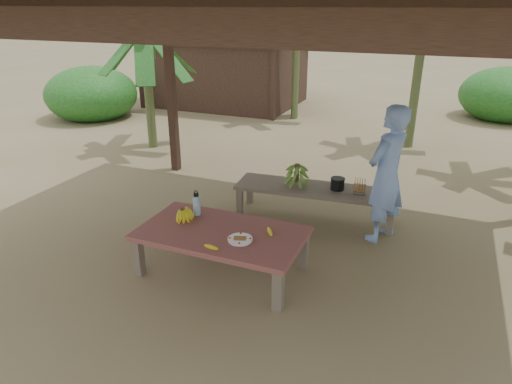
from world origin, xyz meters
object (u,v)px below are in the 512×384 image
at_px(woman, 386,175).
at_px(water_flask, 197,204).
at_px(work_table, 221,236).
at_px(ripe_banana_bunch, 182,213).
at_px(bench, 315,191).
at_px(cooking_pot, 338,184).
at_px(plate, 240,240).

bearing_deg(woman, water_flask, -32.29).
height_order(work_table, water_flask, water_flask).
bearing_deg(work_table, ripe_banana_bunch, 169.61).
height_order(bench, cooking_pot, cooking_pot).
bearing_deg(water_flask, bench, 55.04).
xyz_separation_m(ripe_banana_bunch, water_flask, (0.10, 0.17, 0.05)).
distance_m(bench, cooking_pot, 0.32).
distance_m(water_flask, woman, 2.33).
relative_size(plate, water_flask, 0.85).
height_order(work_table, plate, plate).
bearing_deg(water_flask, plate, -28.37).
xyz_separation_m(work_table, cooking_pot, (0.87, 1.80, 0.09)).
relative_size(bench, ripe_banana_bunch, 8.85).
distance_m(ripe_banana_bunch, plate, 0.87).
relative_size(water_flask, cooking_pot, 1.67).
bearing_deg(work_table, water_flask, 149.11).
relative_size(work_table, water_flask, 5.85).
height_order(ripe_banana_bunch, plate, ripe_banana_bunch).
bearing_deg(cooking_pot, plate, -106.81).
relative_size(work_table, plate, 6.86).
height_order(bench, plate, plate).
bearing_deg(bench, cooking_pot, 5.36).
xyz_separation_m(cooking_pot, woman, (0.66, -0.31, 0.34)).
distance_m(cooking_pot, woman, 0.80).
distance_m(bench, ripe_banana_bunch, 2.00).
relative_size(work_table, ripe_banana_bunch, 7.10).
xyz_separation_m(work_table, plate, (0.28, -0.13, 0.08)).
xyz_separation_m(ripe_banana_bunch, plate, (0.83, -0.23, -0.06)).
distance_m(plate, water_flask, 0.84).
height_order(ripe_banana_bunch, cooking_pot, ripe_banana_bunch).
xyz_separation_m(ripe_banana_bunch, woman, (2.07, 1.38, 0.29)).
height_order(cooking_pot, woman, woman).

